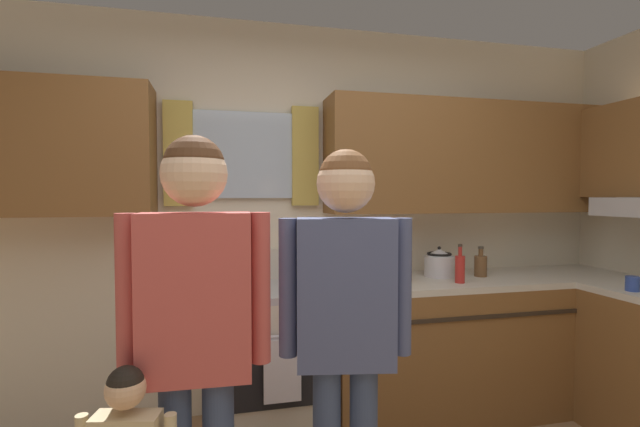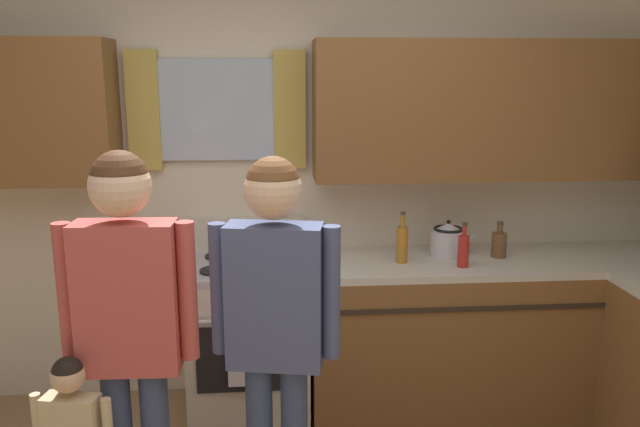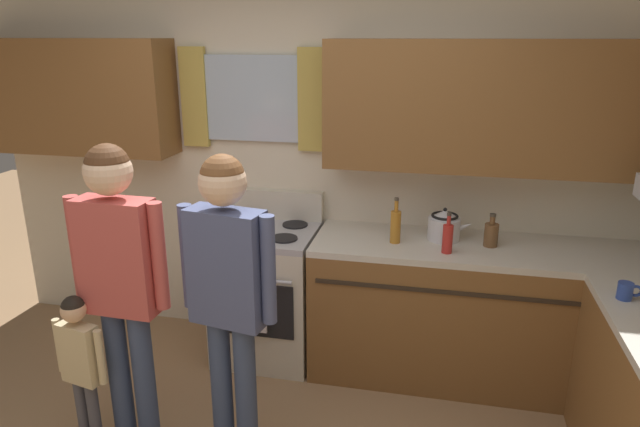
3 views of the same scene
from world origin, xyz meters
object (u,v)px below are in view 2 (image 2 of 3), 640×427
stove_oven (250,336)px  bottle_sauce_red (463,250)px  stovetop_kettle (448,239)px  bottle_squat_brown (499,244)px  adult_holding_child (129,313)px  bottle_oil_amber (402,243)px  adult_in_plaid (275,311)px

stove_oven → bottle_sauce_red: size_ratio=4.48×
stove_oven → bottle_sauce_red: bottle_sauce_red is taller
stove_oven → stovetop_kettle: (1.14, 0.07, 0.53)m
bottle_squat_brown → bottle_sauce_red: bottle_sauce_red is taller
bottle_squat_brown → stovetop_kettle: stovetop_kettle is taller
adult_holding_child → stovetop_kettle: bearing=36.6°
bottle_squat_brown → bottle_sauce_red: 0.31m
bottle_oil_amber → bottle_sauce_red: bearing=-18.9°
stove_oven → adult_holding_child: adult_holding_child is taller
stove_oven → bottle_sauce_red: 1.28m
bottle_oil_amber → adult_in_plaid: (-0.70, -0.99, 0.01)m
bottle_squat_brown → stovetop_kettle: bearing=167.9°
bottle_squat_brown → adult_in_plaid: adult_in_plaid is taller
stovetop_kettle → adult_in_plaid: bearing=-131.8°
stove_oven → adult_holding_child: 1.28m
bottle_sauce_red → bottle_oil_amber: bearing=161.1°
bottle_sauce_red → adult_in_plaid: (-1.02, -0.89, 0.03)m
stovetop_kettle → adult_in_plaid: adult_in_plaid is taller
bottle_sauce_red → bottle_oil_amber: 0.33m
bottle_sauce_red → adult_holding_child: adult_holding_child is taller
bottle_oil_amber → adult_holding_child: bearing=-140.7°
stove_oven → bottle_sauce_red: bearing=-7.8°
bottle_sauce_red → stovetop_kettle: bottle_sauce_red is taller
bottle_sauce_red → bottle_squat_brown: bearing=33.0°
bottle_oil_amber → stovetop_kettle: bearing=22.3°
stove_oven → adult_in_plaid: (0.14, -1.04, 0.55)m
stove_oven → bottle_oil_amber: (0.85, -0.05, 0.54)m
bottle_sauce_red → bottle_oil_amber: bottle_oil_amber is taller
adult_holding_child → stove_oven: bearing=69.5°
adult_holding_child → adult_in_plaid: adult_holding_child is taller
stovetop_kettle → adult_holding_child: 1.92m
stove_oven → bottle_oil_amber: bottle_oil_amber is taller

